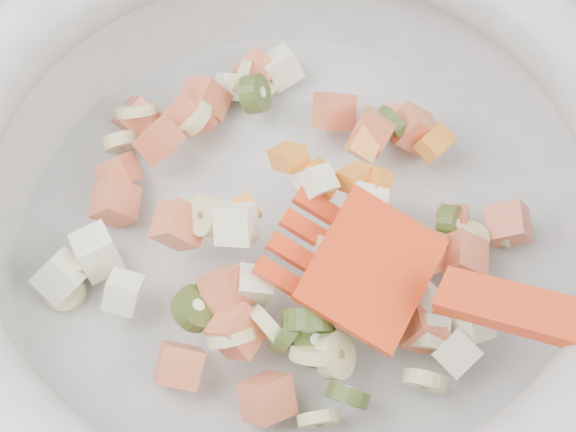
% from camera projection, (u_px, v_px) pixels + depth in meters
% --- Properties ---
extents(counter, '(2.00, 0.60, 0.90)m').
position_uv_depth(counter, '(160.00, 348.00, 1.00)').
color(counter, gray).
rests_on(counter, ground).
extents(mixing_bowl, '(0.54, 0.42, 0.16)m').
position_uv_depth(mixing_bowl, '(289.00, 203.00, 0.50)').
color(mixing_bowl, silver).
rests_on(mixing_bowl, counter).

